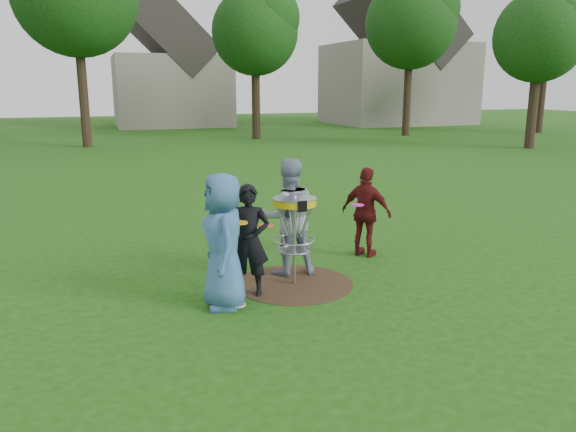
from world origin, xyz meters
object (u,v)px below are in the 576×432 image
object	(u,v)px
player_blue	(223,241)
player_black	(249,241)
disc_golf_basket	(295,219)
player_grey	(288,217)
player_maroon	(366,212)

from	to	relation	value
player_blue	player_black	distance (m)	0.56
player_blue	disc_golf_basket	world-z (taller)	player_blue
player_grey	player_black	bearing A→B (deg)	44.49
player_blue	player_grey	size ratio (longest dim) A/B	0.99
player_grey	disc_golf_basket	bearing A→B (deg)	85.82
player_grey	disc_golf_basket	distance (m)	0.53
player_black	player_grey	size ratio (longest dim) A/B	0.87
player_blue	player_grey	world-z (taller)	player_grey
player_blue	disc_golf_basket	size ratio (longest dim) A/B	1.34
player_black	player_maroon	distance (m)	2.69
player_blue	player_maroon	bearing A→B (deg)	119.36
player_black	player_blue	bearing A→B (deg)	-118.91
player_maroon	player_grey	bearing A→B (deg)	67.75
player_grey	player_maroon	bearing A→B (deg)	-160.56
player_black	player_maroon	xyz separation A→B (m)	(2.43, 1.14, -0.02)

